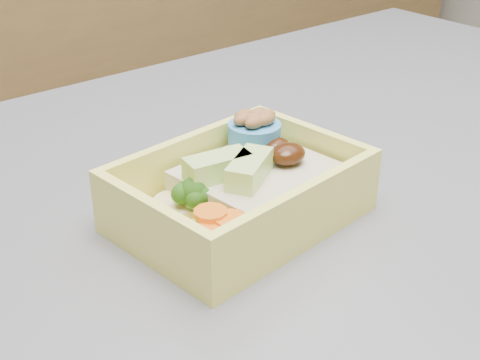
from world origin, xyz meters
TOP-DOWN VIEW (x-y plane):
  - bento_box at (0.07, 0.01)m, footprint 0.17×0.13m

SIDE VIEW (x-z plane):
  - bento_box at x=0.07m, z-range 0.91..0.97m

